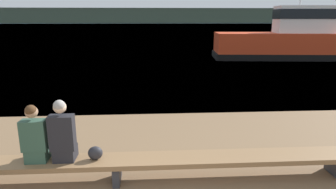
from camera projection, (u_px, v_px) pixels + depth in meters
water_surface at (148, 25)px, 124.85m from camera, size 240.00×240.00×0.00m
far_shoreline at (148, 16)px, 171.77m from camera, size 600.00×12.00×8.23m
bench_main at (117, 163)px, 5.11m from camera, size 8.41×0.55×0.43m
person_left at (35, 137)px, 4.91m from camera, size 0.40×0.37×0.99m
person_right at (63, 134)px, 4.92m from camera, size 0.40×0.37×1.07m
shopping_bag at (95, 153)px, 5.05m from camera, size 0.25×0.18×0.23m
tugboat_red at (295, 42)px, 20.69m from camera, size 11.15×3.96×6.23m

